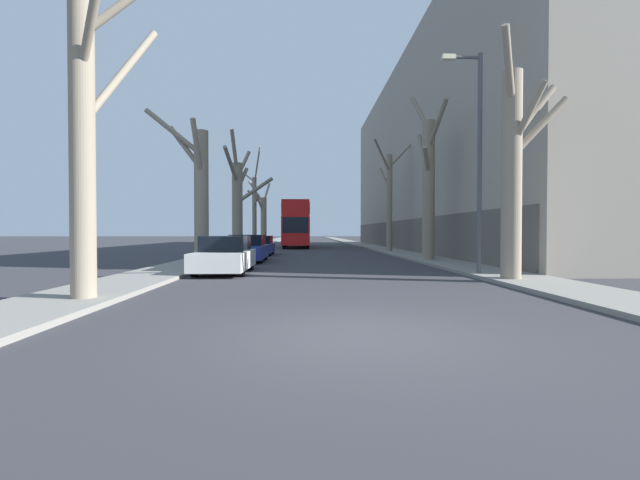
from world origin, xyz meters
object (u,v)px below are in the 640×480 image
street_tree_left_4 (263,215)px  street_tree_left_3 (254,208)px  street_tree_right_0 (514,167)px  double_decker_bus (296,222)px  parked_car_1 (247,249)px  street_tree_left_2 (238,200)px  street_tree_right_1 (428,183)px  street_tree_left_0 (87,125)px  parked_car_0 (225,255)px  street_tree_right_2 (389,198)px  parked_car_2 (260,246)px  lamp_post (477,152)px  street_tree_left_1 (199,190)px

street_tree_left_4 → street_tree_left_3: bearing=-88.7°
street_tree_right_0 → double_decker_bus: (-7.14, 30.05, -1.02)m
street_tree_left_3 → double_decker_bus: (4.08, 1.22, -1.38)m
street_tree_left_4 → parked_car_1: 30.45m
street_tree_left_2 → street_tree_left_4: size_ratio=1.09×
street_tree_left_3 → street_tree_right_1: street_tree_left_3 is taller
street_tree_right_0 → double_decker_bus: street_tree_right_0 is taller
street_tree_left_0 → double_decker_bus: 33.69m
street_tree_left_2 → double_decker_bus: bearing=71.5°
street_tree_left_0 → double_decker_bus: size_ratio=0.73×
street_tree_left_3 → parked_car_0: street_tree_left_3 is taller
street_tree_left_4 → street_tree_right_2: (11.47, -20.94, 0.52)m
street_tree_left_0 → parked_car_2: size_ratio=1.69×
street_tree_left_3 → street_tree_right_0: bearing=-68.7°
street_tree_right_1 → parked_car_1: (-9.47, 0.38, -3.41)m
lamp_post → street_tree_right_2: bearing=88.5°
lamp_post → parked_car_0: bearing=169.1°
street_tree_left_0 → street_tree_right_0: street_tree_left_0 is taller
parked_car_2 → street_tree_left_4: bearing=95.0°
street_tree_left_1 → street_tree_right_0: size_ratio=1.00×
street_tree_right_1 → street_tree_left_0: bearing=-131.4°
street_tree_right_2 → parked_car_1: street_tree_right_2 is taller
street_tree_left_2 → street_tree_right_2: size_ratio=1.04×
parked_car_2 → lamp_post: (8.90, -14.30, 3.67)m
street_tree_right_0 → double_decker_bus: size_ratio=0.69×
street_tree_left_0 → street_tree_left_1: street_tree_left_0 is taller
street_tree_left_1 → street_tree_right_2: 16.24m
street_tree_right_0 → parked_car_1: (-9.37, 9.70, -2.86)m
street_tree_left_0 → parked_car_2: bearing=84.9°
street_tree_left_0 → street_tree_right_2: 24.97m
street_tree_left_1 → street_tree_left_4: size_ratio=0.92×
street_tree_left_3 → double_decker_bus: size_ratio=0.90×
street_tree_left_4 → double_decker_bus: size_ratio=0.75×
double_decker_bus → street_tree_right_1: bearing=-70.7°
street_tree_left_1 → street_tree_left_3: bearing=89.8°
double_decker_bus → street_tree_left_3: bearing=-163.4°
parked_car_1 → lamp_post: size_ratio=0.59×
street_tree_right_1 → parked_car_1: street_tree_right_1 is taller
street_tree_left_4 → street_tree_left_1: bearing=-89.7°
parked_car_0 → parked_car_2: bearing=90.0°
street_tree_right_2 → parked_car_1: size_ratio=1.83×
street_tree_left_0 → parked_car_2: 19.69m
parked_car_2 → double_decker_bus: bearing=81.0°
double_decker_bus → parked_car_1: size_ratio=2.33×
street_tree_left_0 → street_tree_left_2: bearing=90.2°
street_tree_right_2 → double_decker_bus: size_ratio=0.79×
street_tree_left_3 → parked_car_2: 13.41m
street_tree_left_0 → parked_car_1: bearing=82.5°
street_tree_right_0 → street_tree_right_2: 19.01m
street_tree_left_3 → lamp_post: street_tree_left_3 is taller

